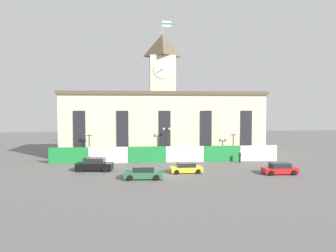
{
  "coord_description": "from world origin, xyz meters",
  "views": [
    {
      "loc": [
        -4.24,
        -41.38,
        8.49
      ],
      "look_at": [
        0.0,
        6.35,
        5.93
      ],
      "focal_mm": 35.0,
      "sensor_mm": 36.0,
      "label": 1
    }
  ],
  "objects": [
    {
      "name": "street_lamp_far_left",
      "position": [
        11.18,
        11.0,
        3.34
      ],
      "size": [
        1.26,
        0.36,
        4.53
      ],
      "color": "black",
      "rests_on": "ground"
    },
    {
      "name": "banner_fence",
      "position": [
        0.0,
        9.87,
        1.26
      ],
      "size": [
        36.21,
        0.12,
        2.52
      ],
      "color": "#1E8438",
      "rests_on": "ground"
    },
    {
      "name": "car_green_wagon",
      "position": [
        -3.74,
        -2.23,
        0.72
      ],
      "size": [
        4.66,
        2.26,
        1.55
      ],
      "rotation": [
        0.0,
        0.0,
        3.1
      ],
      "color": "#2D663D",
      "rests_on": "ground"
    },
    {
      "name": "pedestrian",
      "position": [
        11.6,
        8.63,
        0.98
      ],
      "size": [
        0.42,
        0.44,
        1.8
      ],
      "rotation": [
        0.0,
        0.0,
        3.24
      ],
      "color": "#282D3D",
      "rests_on": "ground"
    },
    {
      "name": "street_lamp_right",
      "position": [
        0.18,
        11.0,
        3.89
      ],
      "size": [
        1.26,
        0.36,
        5.41
      ],
      "color": "black",
      "rests_on": "ground"
    },
    {
      "name": "street_lamp_far_right",
      "position": [
        -12.11,
        11.0,
        3.38
      ],
      "size": [
        1.26,
        0.36,
        4.59
      ],
      "color": "black",
      "rests_on": "ground"
    },
    {
      "name": "civic_building",
      "position": [
        0.0,
        18.13,
        6.27
      ],
      "size": [
        35.23,
        11.82,
        24.29
      ],
      "color": "beige",
      "rests_on": "ground"
    },
    {
      "name": "car_yellow_coupe",
      "position": [
        1.96,
        1.15,
        0.63
      ],
      "size": [
        4.3,
        2.33,
        1.35
      ],
      "rotation": [
        0.0,
        0.0,
        0.06
      ],
      "color": "yellow",
      "rests_on": "ground"
    },
    {
      "name": "ground_plane",
      "position": [
        0.0,
        0.0,
        0.0
      ],
      "size": [
        160.0,
        160.0,
        0.0
      ],
      "primitive_type": "plane",
      "color": "#605E5B"
    },
    {
      "name": "car_red_sedan",
      "position": [
        13.93,
        -0.8,
        0.67
      ],
      "size": [
        4.4,
        2.13,
        1.45
      ],
      "rotation": [
        0.0,
        0.0,
        0.0
      ],
      "color": "red",
      "rests_on": "ground"
    },
    {
      "name": "car_black_suv",
      "position": [
        -10.32,
        3.64,
        0.83
      ],
      "size": [
        5.07,
        2.75,
        1.8
      ],
      "rotation": [
        0.0,
        0.0,
        -0.1
      ],
      "color": "black",
      "rests_on": "ground"
    }
  ]
}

